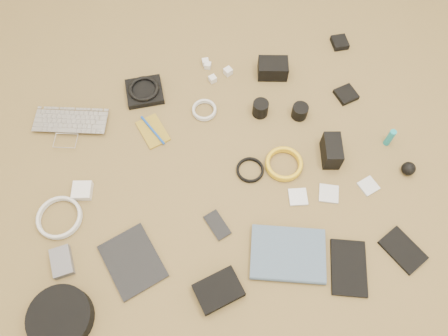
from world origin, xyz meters
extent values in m
cube|color=brown|center=(0.00, 0.00, -0.02)|extent=(4.00, 4.00, 0.04)
imported|color=#B4B5B9|center=(-0.53, 0.31, 0.01)|extent=(0.33, 0.27, 0.02)
cube|color=black|center=(-0.21, 0.43, 0.01)|extent=(0.15, 0.14, 0.03)
torus|color=black|center=(-0.21, 0.43, 0.03)|extent=(0.14, 0.14, 0.02)
cube|color=silver|center=(0.07, 0.50, 0.01)|extent=(0.03, 0.03, 0.02)
cube|color=silver|center=(0.06, 0.52, 0.01)|extent=(0.03, 0.03, 0.03)
cube|color=silver|center=(0.14, 0.45, 0.01)|extent=(0.04, 0.04, 0.03)
cube|color=silver|center=(0.07, 0.43, 0.01)|extent=(0.03, 0.03, 0.03)
cube|color=black|center=(0.32, 0.40, 0.04)|extent=(0.14, 0.11, 0.07)
cube|color=black|center=(0.66, 0.49, 0.01)|extent=(0.07, 0.08, 0.03)
cube|color=olive|center=(-0.21, 0.24, 0.00)|extent=(0.12, 0.16, 0.01)
cylinder|color=#1444A7|center=(-0.21, 0.24, 0.01)|extent=(0.07, 0.15, 0.01)
torus|color=silver|center=(0.00, 0.28, 0.01)|extent=(0.10, 0.10, 0.01)
cylinder|color=black|center=(0.22, 0.22, 0.03)|extent=(0.08, 0.08, 0.07)
cylinder|color=black|center=(0.37, 0.18, 0.03)|extent=(0.07, 0.07, 0.06)
cube|color=black|center=(0.59, 0.22, 0.01)|extent=(0.09, 0.09, 0.02)
cube|color=silver|center=(-0.50, 0.04, 0.01)|extent=(0.08, 0.08, 0.03)
torus|color=silver|center=(-0.59, -0.04, 0.01)|extent=(0.18, 0.18, 0.01)
torus|color=black|center=(0.11, -0.02, 0.00)|extent=(0.13, 0.13, 0.01)
torus|color=gold|center=(0.24, -0.03, 0.01)|extent=(0.15, 0.15, 0.02)
cube|color=black|center=(0.43, -0.03, 0.04)|extent=(0.09, 0.13, 0.09)
cylinder|color=teal|center=(0.66, -0.03, 0.04)|extent=(0.03, 0.03, 0.09)
cube|color=#5D5D63|center=(-0.60, -0.21, 0.01)|extent=(0.08, 0.11, 0.03)
cube|color=black|center=(-0.36, -0.26, 0.00)|extent=(0.23, 0.26, 0.01)
cube|color=black|center=(-0.05, -0.20, 0.00)|extent=(0.09, 0.12, 0.01)
cube|color=silver|center=(0.26, -0.16, 0.00)|extent=(0.08, 0.08, 0.01)
cube|color=silver|center=(0.37, -0.18, 0.00)|extent=(0.09, 0.09, 0.01)
cube|color=silver|center=(0.52, -0.18, 0.00)|extent=(0.08, 0.08, 0.01)
sphere|color=black|center=(0.69, -0.16, 0.03)|extent=(0.05, 0.05, 0.05)
cylinder|color=black|center=(-0.61, -0.39, 0.03)|extent=(0.25, 0.25, 0.06)
cube|color=black|center=(-0.10, -0.42, 0.02)|extent=(0.17, 0.14, 0.04)
imported|color=#425870|center=(0.13, -0.45, 0.01)|extent=(0.30, 0.26, 0.03)
cube|color=black|center=(0.34, -0.45, 0.01)|extent=(0.17, 0.22, 0.01)
cube|color=black|center=(0.55, -0.44, 0.01)|extent=(0.15, 0.17, 0.01)
camera|label=1|loc=(-0.15, -0.70, 1.48)|focal=35.00mm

